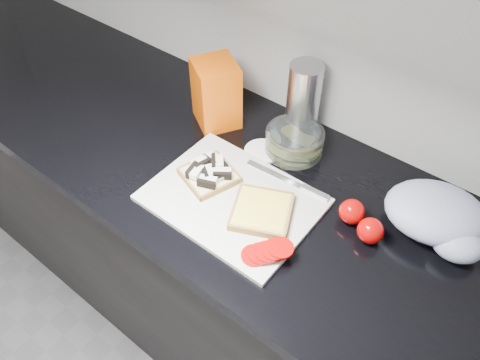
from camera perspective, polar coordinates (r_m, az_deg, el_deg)
name	(u,v)px	position (r m, az deg, el deg)	size (l,w,h in m)	color
base_cabinet	(276,295)	(1.54, 4.41, -13.82)	(3.50, 0.60, 0.86)	black
countertop	(286,203)	(1.17, 5.64, -2.87)	(3.50, 0.64, 0.04)	black
cutting_board	(232,199)	(1.14, -0.93, -2.38)	(0.40, 0.30, 0.01)	silver
bread_left	(209,174)	(1.18, -3.77, 0.78)	(0.16, 0.16, 0.04)	beige
bread_right	(262,211)	(1.10, 2.67, -3.82)	(0.19, 0.19, 0.02)	beige
tomato_slices	(267,252)	(1.03, 3.34, -8.73)	(0.11, 0.11, 0.02)	#B10504
knife	(297,184)	(1.17, 6.98, -0.54)	(0.23, 0.03, 0.01)	silver
seed_tub	(214,173)	(1.18, -3.14, 0.82)	(0.08, 0.08, 0.04)	#969A9A
tub_lid	(262,151)	(1.27, 2.72, 3.52)	(0.10, 0.10, 0.01)	white
glass_bowl	(294,141)	(1.26, 6.64, 4.69)	(0.16, 0.16, 0.07)	silver
bread_bag	(216,94)	(1.31, -2.93, 10.49)	(0.12, 0.11, 0.19)	#DB4103
steel_canister	(303,100)	(1.28, 7.71, 9.61)	(0.09, 0.09, 0.21)	#B4B4B9
grocery_bag	(438,217)	(1.14, 23.04, -4.14)	(0.28, 0.25, 0.10)	silver
whole_tomatoes	(361,221)	(1.10, 14.52, -4.86)	(0.12, 0.08, 0.06)	#B10504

